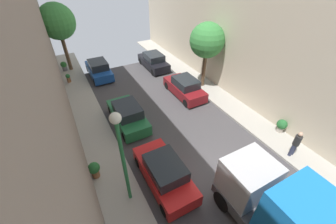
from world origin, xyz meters
The scene contains 16 objects.
ground centered at (0.00, 0.00, 0.00)m, with size 32.00×32.00×0.00m, color #423F42.
sidewalk_left centered at (-5.00, 0.00, 0.07)m, with size 2.00×44.00×0.15m, color #A8A399.
sidewalk_right centered at (5.00, 0.00, 0.07)m, with size 2.00×44.00×0.15m, color #A8A399.
parked_car_left_3 centered at (-2.70, 1.22, 0.72)m, with size 1.78×4.20×1.57m.
parked_car_left_4 centered at (-2.70, 6.63, 0.72)m, with size 1.78×4.20×1.57m.
parked_car_left_5 centered at (-2.70, 14.73, 0.72)m, with size 1.78×4.20×1.57m.
parked_car_right_2 centered at (2.70, 7.94, 0.72)m, with size 1.78×4.20×1.57m.
parked_car_right_3 centered at (2.70, 13.94, 0.72)m, with size 1.78×4.20×1.57m.
pedestrian centered at (4.57, -0.75, 1.07)m, with size 0.40×0.36×1.72m.
street_tree_0 centered at (-4.96, 17.37, 4.71)m, with size 3.16×3.16×6.17m.
street_tree_1 centered at (4.84, 8.37, 4.11)m, with size 2.75×2.75×5.36m.
potted_plant_0 centered at (-5.76, 3.15, 0.70)m, with size 0.60×0.60×0.95m.
potted_plant_1 centered at (-5.52, 17.32, 0.67)m, with size 0.57×0.57×0.93m.
potted_plant_2 centered at (-5.51, 14.62, 0.57)m, with size 0.37×0.37×0.78m.
potted_plant_4 centered at (5.73, 0.94, 0.66)m, with size 0.64×0.64×0.90m.
lamp_post centered at (-4.60, 1.15, 3.53)m, with size 0.44×0.44×5.08m.
Camera 1 is at (-5.70, -4.70, 9.53)m, focal length 22.55 mm.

